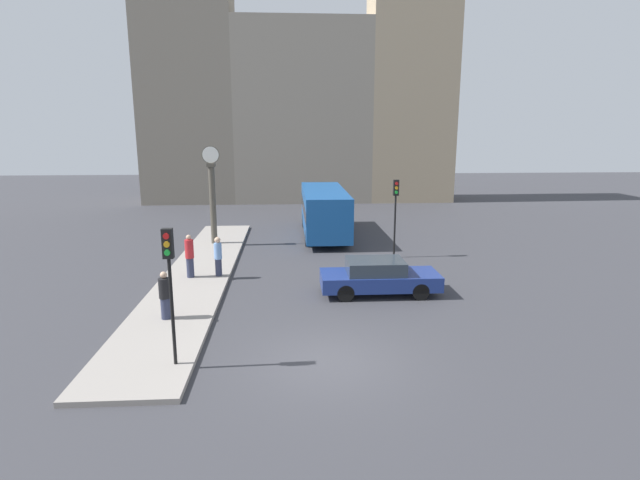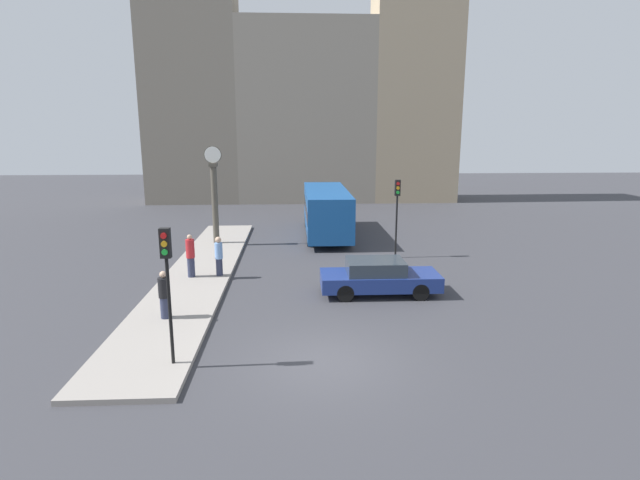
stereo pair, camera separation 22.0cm
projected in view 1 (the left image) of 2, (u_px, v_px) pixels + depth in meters
ground_plane at (326, 361)px, 13.59m from camera, size 120.00×120.00×0.00m
sidewalk_corner at (199, 273)px, 21.71m from camera, size 2.80×21.32×0.15m
building_row at (303, 101)px, 43.12m from camera, size 26.64×5.00×19.83m
sedan_car at (378, 277)px, 19.03m from camera, size 4.49×1.80×1.36m
bus_distant at (324, 209)px, 29.49m from camera, size 2.45×8.76×2.75m
traffic_light_near at (169, 268)px, 12.54m from camera, size 0.26×0.24×3.62m
traffic_light_far at (396, 202)px, 24.09m from camera, size 0.26×0.24×3.84m
street_clock at (212, 196)px, 26.62m from camera, size 0.92×0.42×5.21m
pedestrian_black_jacket at (165, 295)px, 16.09m from camera, size 0.37×0.37×1.58m
pedestrian_red_top at (190, 256)px, 20.65m from camera, size 0.35×0.35×1.81m
pedestrian_blue_stripe at (218, 256)px, 20.89m from camera, size 0.32×0.32×1.66m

